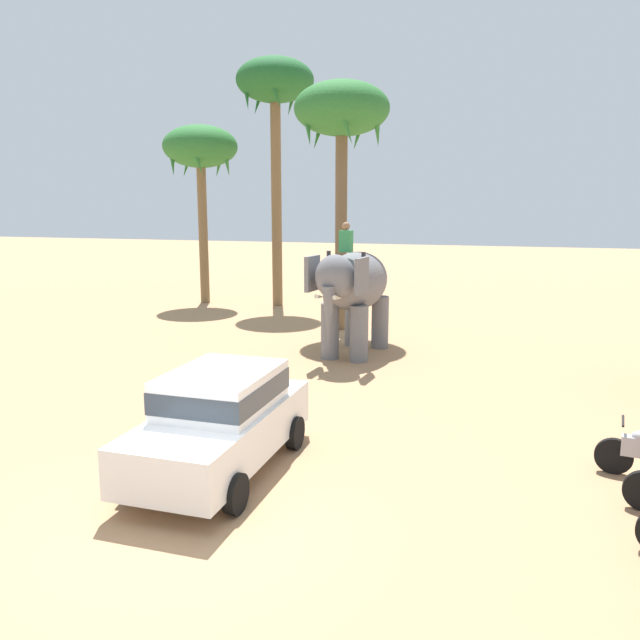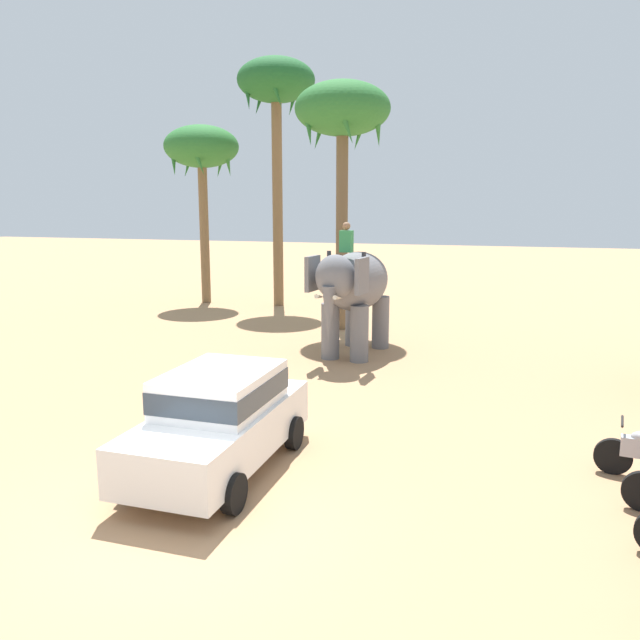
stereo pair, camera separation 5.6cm
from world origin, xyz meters
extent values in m
plane|color=tan|center=(0.00, 0.00, 0.00)|extent=(120.00, 120.00, 0.00)
cube|color=white|center=(-0.26, 1.61, 0.68)|extent=(1.73, 4.11, 0.76)
cube|color=white|center=(-0.26, 1.71, 1.38)|extent=(1.57, 2.11, 0.64)
cube|color=#2D3842|center=(-0.26, 1.71, 1.38)|extent=(1.60, 2.13, 0.35)
cylinder|color=black|center=(0.58, 0.33, 0.30)|extent=(0.18, 0.60, 0.60)
cylinder|color=black|center=(-1.12, 0.35, 0.30)|extent=(0.18, 0.60, 0.60)
cylinder|color=black|center=(0.60, 2.88, 0.30)|extent=(0.18, 0.60, 0.60)
cylinder|color=black|center=(-1.10, 2.89, 0.30)|extent=(0.18, 0.60, 0.60)
ellipsoid|color=slate|center=(-0.11, 10.43, 2.15)|extent=(1.96, 3.27, 1.70)
cylinder|color=slate|center=(0.21, 9.45, 0.80)|extent=(0.52, 0.52, 1.60)
cylinder|color=slate|center=(-0.66, 9.56, 0.80)|extent=(0.52, 0.52, 1.60)
cylinder|color=slate|center=(0.43, 11.30, 0.80)|extent=(0.52, 0.52, 1.60)
cylinder|color=slate|center=(-0.44, 11.40, 0.80)|extent=(0.52, 0.52, 1.60)
ellipsoid|color=slate|center=(-0.31, 8.81, 2.45)|extent=(1.21, 1.12, 1.20)
cube|color=slate|center=(0.42, 8.83, 2.50)|extent=(0.21, 0.81, 0.96)
cube|color=slate|center=(-1.01, 9.00, 2.50)|extent=(0.21, 0.81, 0.96)
cone|color=slate|center=(-0.36, 8.36, 1.45)|extent=(0.40, 0.40, 1.60)
cone|color=beige|center=(-0.10, 8.38, 1.95)|extent=(0.19, 0.57, 0.21)
cone|color=beige|center=(-0.61, 8.45, 1.95)|extent=(0.19, 0.57, 0.21)
cube|color=#338C4C|center=(-0.21, 9.58, 3.35)|extent=(0.37, 0.28, 0.60)
sphere|color=#8E6647|center=(-0.21, 9.58, 3.77)|extent=(0.22, 0.22, 0.22)
cylinder|color=#333338|center=(0.30, 9.52, 2.80)|extent=(0.12, 0.12, 0.55)
cylinder|color=#333338|center=(-0.73, 9.64, 2.80)|extent=(0.12, 0.12, 0.55)
cylinder|color=black|center=(5.98, 3.40, 0.30)|extent=(0.61, 0.19, 0.60)
cylinder|color=black|center=(6.07, 3.39, 0.92)|extent=(0.12, 0.55, 0.04)
cylinder|color=brown|center=(-8.87, 17.86, 3.29)|extent=(0.40, 0.40, 6.58)
ellipsoid|color=#286B2D|center=(-8.87, 17.86, 6.78)|extent=(3.20, 3.20, 1.80)
cone|color=#286B2D|center=(-7.67, 17.86, 6.28)|extent=(0.40, 0.92, 1.64)
cone|color=#286B2D|center=(-8.49, 19.00, 6.28)|extent=(0.91, 0.57, 1.67)
cone|color=#286B2D|center=(-9.84, 18.56, 6.28)|extent=(0.73, 0.83, 1.69)
cone|color=#286B2D|center=(-9.84, 17.15, 6.28)|extent=(0.73, 0.83, 1.69)
cone|color=#286B2D|center=(-8.49, 16.72, 6.28)|extent=(0.91, 0.57, 1.67)
cylinder|color=brown|center=(-1.48, 13.77, 3.64)|extent=(0.41, 0.41, 7.29)
ellipsoid|color=#286B2D|center=(-1.48, 13.77, 7.49)|extent=(3.20, 3.20, 1.80)
cone|color=#286B2D|center=(-0.28, 13.77, 6.99)|extent=(0.40, 0.92, 1.64)
cone|color=#286B2D|center=(-1.11, 14.91, 6.99)|extent=(0.91, 0.57, 1.67)
cone|color=#286B2D|center=(-2.46, 14.48, 6.99)|extent=(0.73, 0.83, 1.69)
cone|color=#286B2D|center=(-2.46, 13.06, 6.99)|extent=(0.73, 0.83, 1.69)
cone|color=#286B2D|center=(-1.11, 12.63, 6.99)|extent=(0.91, 0.57, 1.67)
cylinder|color=brown|center=(-5.47, 18.03, 4.57)|extent=(0.43, 0.43, 9.14)
ellipsoid|color=#1E5B28|center=(-5.47, 18.03, 9.34)|extent=(3.20, 3.20, 1.80)
cone|color=#1E5B28|center=(-4.27, 18.03, 8.84)|extent=(0.40, 0.92, 1.64)
cone|color=#1E5B28|center=(-5.10, 19.17, 8.84)|extent=(0.91, 0.57, 1.67)
cone|color=#1E5B28|center=(-6.44, 18.74, 8.84)|extent=(0.73, 0.83, 1.69)
cone|color=#1E5B28|center=(-6.44, 17.32, 8.84)|extent=(0.73, 0.83, 1.69)
cone|color=#1E5B28|center=(-5.10, 16.89, 8.84)|extent=(0.91, 0.57, 1.67)
camera|label=1|loc=(4.20, -7.38, 4.41)|focal=35.41mm
camera|label=2|loc=(4.25, -7.36, 4.41)|focal=35.41mm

